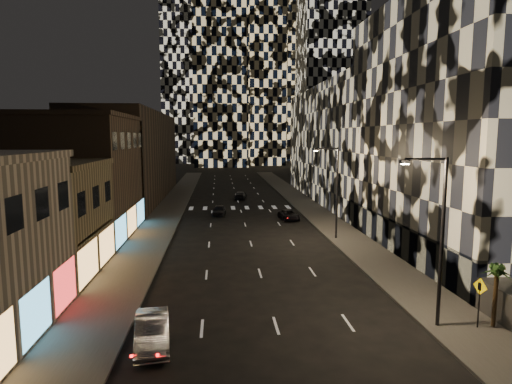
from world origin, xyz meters
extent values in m
cube|color=#47443F|center=(-10.00, 50.00, 0.07)|extent=(4.00, 120.00, 0.15)
cube|color=#47443F|center=(10.00, 50.00, 0.07)|extent=(4.00, 120.00, 0.15)
cube|color=#4C4C47|center=(-7.90, 50.00, 0.07)|extent=(0.20, 120.00, 0.15)
cube|color=#4C4C47|center=(7.90, 50.00, 0.07)|extent=(0.20, 120.00, 0.15)
cube|color=#736545|center=(-17.00, 21.00, 4.00)|extent=(10.00, 10.00, 8.00)
cube|color=#463628|center=(-17.00, 33.50, 6.00)|extent=(10.00, 15.00, 12.00)
cube|color=#463628|center=(-17.00, 60.00, 7.00)|extent=(10.00, 40.00, 14.00)
cube|color=#232326|center=(20.00, 24.50, 11.00)|extent=(16.00, 25.00, 22.00)
cube|color=#383838|center=(12.30, 24.50, 1.50)|extent=(0.60, 25.00, 3.00)
cube|color=#232326|center=(20.00, 57.00, 9.00)|extent=(16.00, 40.00, 18.00)
cube|color=black|center=(35.00, 135.00, 50.00)|extent=(20.00, 20.00, 100.00)
cube|color=black|center=(-12.00, 165.00, 60.00)|extent=(24.00, 24.00, 120.00)
cube|color=black|center=(-2.00, 140.00, 47.50)|extent=(18.00, 18.00, 95.00)
cylinder|color=black|center=(8.60, 10.00, 4.65)|extent=(0.20, 0.20, 9.00)
cylinder|color=black|center=(7.50, 10.00, 9.05)|extent=(2.20, 0.14, 0.14)
cube|color=black|center=(6.40, 10.00, 8.93)|extent=(0.50, 0.25, 0.18)
cube|color=#FFEAB2|center=(6.40, 10.00, 8.81)|extent=(0.35, 0.18, 0.06)
cylinder|color=black|center=(8.60, 30.00, 4.65)|extent=(0.20, 0.20, 9.00)
cylinder|color=black|center=(7.50, 30.00, 9.05)|extent=(2.20, 0.14, 0.14)
cube|color=black|center=(6.40, 30.00, 8.93)|extent=(0.50, 0.25, 0.18)
cube|color=#FFEAB2|center=(6.40, 30.00, 8.81)|extent=(0.35, 0.18, 0.06)
imported|color=#9E9DA3|center=(-6.34, 9.30, 0.75)|extent=(2.19, 4.73, 1.50)
imported|color=black|center=(-3.02, 44.09, 0.67)|extent=(1.94, 4.05, 1.34)
imported|color=black|center=(0.50, 58.56, 0.63)|extent=(2.28, 4.50, 1.25)
imported|color=black|center=(5.56, 40.42, 0.59)|extent=(2.44, 4.47, 1.19)
cylinder|color=black|center=(10.57, 9.53, 1.42)|extent=(0.08, 0.08, 2.55)
cube|color=#F8BF00|center=(10.57, 9.53, 2.39)|extent=(0.23, 0.89, 0.89)
cube|color=black|center=(10.54, 9.53, 2.39)|extent=(0.07, 0.22, 0.41)
cylinder|color=#47331E|center=(11.50, 9.61, 1.62)|extent=(0.22, 0.22, 2.93)
sphere|color=#274E1B|center=(11.50, 9.61, 3.22)|extent=(0.64, 0.64, 0.64)
cone|color=#274E1B|center=(11.72, 9.56, 3.17)|extent=(1.30, 0.52, 0.77)
cone|color=#274E1B|center=(11.68, 9.75, 3.17)|extent=(1.14, 1.00, 0.77)
cone|color=#274E1B|center=(11.50, 9.83, 3.17)|extent=(0.27, 1.27, 0.77)
cone|color=#274E1B|center=(11.32, 9.75, 3.17)|extent=(1.16, 0.98, 0.77)
cone|color=#274E1B|center=(11.28, 9.55, 3.17)|extent=(1.29, 0.55, 0.77)
cone|color=#274E1B|center=(11.40, 9.40, 3.17)|extent=(0.77, 1.26, 0.77)
cone|color=#274E1B|center=(11.60, 9.40, 3.17)|extent=(0.80, 1.25, 0.77)
camera|label=1|loc=(-3.01, -10.90, 10.18)|focal=30.00mm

